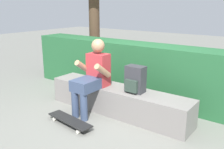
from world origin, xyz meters
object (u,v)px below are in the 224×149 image
at_px(bench_main, 117,100).
at_px(person_skater, 93,75).
at_px(skateboard_near_person, 70,120).
at_px(backpack_on_bench, 135,80).

bearing_deg(bench_main, person_skater, -146.67).
xyz_separation_m(skateboard_near_person, backpack_on_bench, (0.62, 0.76, 0.54)).
height_order(person_skater, backpack_on_bench, person_skater).
bearing_deg(person_skater, skateboard_near_person, -86.89).
bearing_deg(backpack_on_bench, person_skater, -162.59).
relative_size(skateboard_near_person, backpack_on_bench, 2.05).
height_order(skateboard_near_person, backpack_on_bench, backpack_on_bench).
bearing_deg(skateboard_near_person, bench_main, 69.12).
distance_m(bench_main, person_skater, 0.57).
xyz_separation_m(bench_main, person_skater, (-0.33, -0.21, 0.41)).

